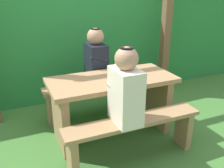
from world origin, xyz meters
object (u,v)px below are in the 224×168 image
person_black_coat (96,59)px  bench_near (133,131)px  person_white_shirt (126,89)px  bottle_left (116,70)px  cell_phone (133,72)px  bench_far (96,92)px  drinking_glass (138,75)px  picnic_table (112,96)px

person_black_coat → bench_near: bearing=-90.4°
person_black_coat → person_white_shirt: bearing=-95.4°
bottle_left → cell_phone: (0.27, 0.10, -0.08)m
bench_far → drinking_glass: size_ratio=18.05×
person_white_shirt → person_black_coat: (0.10, 1.05, 0.00)m
person_black_coat → drinking_glass: person_black_coat is taller
picnic_table → bottle_left: size_ratio=6.31×
bench_near → person_black_coat: bearing=89.6°
picnic_table → bench_far: (0.00, 0.53, -0.16)m
picnic_table → cell_phone: bearing=14.6°
bench_near → cell_phone: cell_phone is taller
picnic_table → person_white_shirt: bearing=-100.0°
person_white_shirt → drinking_glass: 0.53m
bench_near → person_black_coat: (0.01, 1.05, 0.46)m
bench_far → person_black_coat: person_black_coat is taller
bench_near → drinking_glass: drinking_glass is taller
bench_far → person_black_coat: 0.46m
bench_far → cell_phone: size_ratio=10.00×
bench_far → person_white_shirt: person_white_shirt is taller
bottle_left → picnic_table: bearing=157.3°
picnic_table → cell_phone: (0.31, 0.08, 0.23)m
bench_far → person_black_coat: size_ratio=1.95×
cell_phone → person_white_shirt: bearing=-134.6°
bench_far → cell_phone: cell_phone is taller
picnic_table → drinking_glass: (0.25, -0.13, 0.26)m
bench_near → drinking_glass: (0.25, 0.40, 0.42)m
person_white_shirt → person_black_coat: size_ratio=1.00×
person_white_shirt → drinking_glass: bearing=49.1°
bench_far → bottle_left: bottle_left is taller
bench_near → person_black_coat: size_ratio=1.95×
person_black_coat → cell_phone: bearing=-55.6°
picnic_table → bench_far: bearing=90.0°
bench_far → drinking_glass: 0.81m
bench_near → bench_far: (0.00, 1.05, 0.00)m
bench_near → cell_phone: (0.31, 0.61, 0.39)m
person_white_shirt → person_black_coat: bearing=84.6°
picnic_table → bottle_left: bottle_left is taller
drinking_glass → cell_phone: 0.22m
person_black_coat → bottle_left: (0.04, -0.54, 0.00)m
person_black_coat → drinking_glass: size_ratio=9.28×
picnic_table → bench_far: picnic_table is taller
bench_near → person_white_shirt: (-0.09, 0.00, 0.46)m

